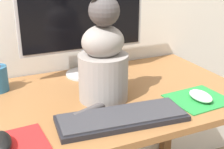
# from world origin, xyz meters

# --- Properties ---
(desk) EXTENTS (1.26, 0.67, 0.74)m
(desk) POSITION_xyz_m (0.00, 0.00, 0.63)
(desk) COLOR brown
(desk) RESTS_ON ground_plane
(monitor) EXTENTS (0.56, 0.17, 0.40)m
(monitor) POSITION_xyz_m (0.08, 0.24, 0.97)
(monitor) COLOR #B2B2B7
(monitor) RESTS_ON desk
(keyboard) EXTENTS (0.44, 0.19, 0.02)m
(keyboard) POSITION_xyz_m (0.05, -0.21, 0.75)
(keyboard) COLOR black
(keyboard) RESTS_ON desk
(mousepad_left) EXTENTS (0.23, 0.21, 0.00)m
(mousepad_left) POSITION_xyz_m (-0.31, -0.22, 0.74)
(mousepad_left) COLOR red
(mousepad_left) RESTS_ON desk
(mousepad_right) EXTENTS (0.22, 0.20, 0.00)m
(mousepad_right) POSITION_xyz_m (0.38, -0.18, 0.74)
(mousepad_right) COLOR #238438
(mousepad_right) RESTS_ON desk
(computer_mouse_left) EXTENTS (0.06, 0.11, 0.04)m
(computer_mouse_left) POSITION_xyz_m (-0.33, -0.21, 0.76)
(computer_mouse_left) COLOR black
(computer_mouse_left) RESTS_ON mousepad_left
(computer_mouse_right) EXTENTS (0.06, 0.11, 0.03)m
(computer_mouse_right) POSITION_xyz_m (0.38, -0.19, 0.76)
(computer_mouse_right) COLOR white
(computer_mouse_right) RESTS_ON mousepad_right
(cat) EXTENTS (0.25, 0.22, 0.42)m
(cat) POSITION_xyz_m (0.06, -0.03, 0.90)
(cat) COLOR gray
(cat) RESTS_ON desk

